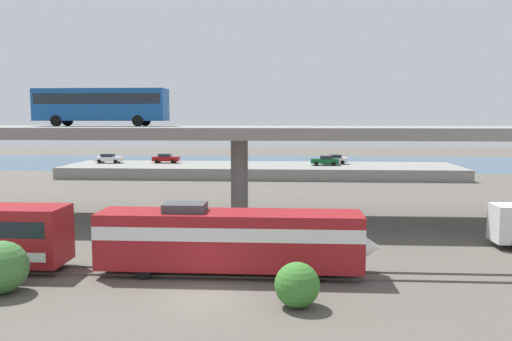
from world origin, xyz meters
The scene contains 14 objects.
ground_plane centered at (0.00, 0.00, 0.00)m, with size 260.00×260.00×0.00m, color #565149.
rail_strip_near centered at (0.00, 3.28, 0.06)m, with size 110.00×0.12×0.12m, color #59544C.
rail_strip_far centered at (0.00, 4.72, 0.06)m, with size 110.00×0.12×0.12m, color #59544C.
train_locomotive centered at (1.72, 4.00, 2.19)m, with size 16.26×3.04×4.18m.
highway_overpass centered at (0.00, 20.00, 7.60)m, with size 96.00×10.76×8.28m.
transit_bus_on_overpass centered at (-12.75, 21.45, 10.34)m, with size 12.00×2.68×3.40m.
pier_parking_lot centered at (0.00, 55.00, 0.85)m, with size 59.98×13.66×1.70m, color gray.
parked_car_0 centered at (11.42, 57.19, 2.48)m, with size 4.15×1.94×1.50m.
parked_car_1 centered at (9.82, 54.85, 2.48)m, with size 4.20×1.88×1.50m.
parked_car_2 centered at (-24.56, 56.60, 2.47)m, with size 4.26×1.82×1.50m.
parked_car_3 centered at (-15.47, 57.34, 2.48)m, with size 4.21×1.87×1.50m.
harbor_water centered at (0.00, 78.00, 0.00)m, with size 140.00×36.00×0.01m, color #2D5170.
shrub_left centered at (-10.52, -0.01, 1.37)m, with size 2.75×2.75×2.75m, color #3F7538.
shrub_right centered at (4.80, -1.07, 1.10)m, with size 2.20×2.20×2.20m, color #3A782D.
Camera 1 is at (4.38, -25.69, 9.18)m, focal length 36.85 mm.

